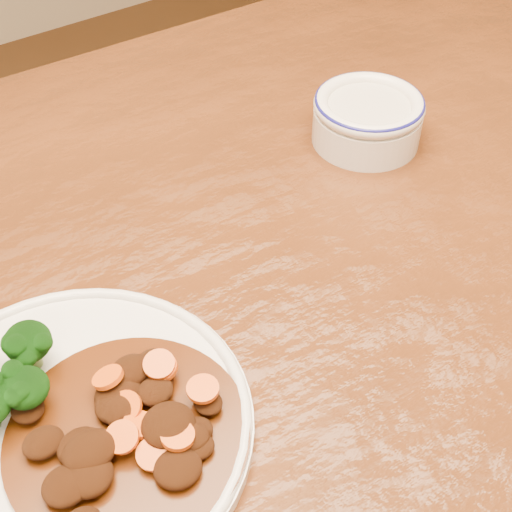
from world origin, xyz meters
TOP-DOWN VIEW (x-y plane):
  - dining_table at (0.00, 0.00)m, footprint 1.53×0.95m
  - dinner_plate at (-0.21, -0.07)m, footprint 0.28×0.28m
  - mince_stew at (-0.18, -0.11)m, footprint 0.18×0.18m
  - dip_bowl at (0.22, 0.08)m, footprint 0.12×0.12m

SIDE VIEW (x-z plane):
  - dining_table at x=0.00m, z-range 0.30..1.05m
  - dinner_plate at x=-0.21m, z-range 0.75..0.77m
  - mince_stew at x=-0.18m, z-range 0.76..0.79m
  - dip_bowl at x=0.22m, z-range 0.75..0.81m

